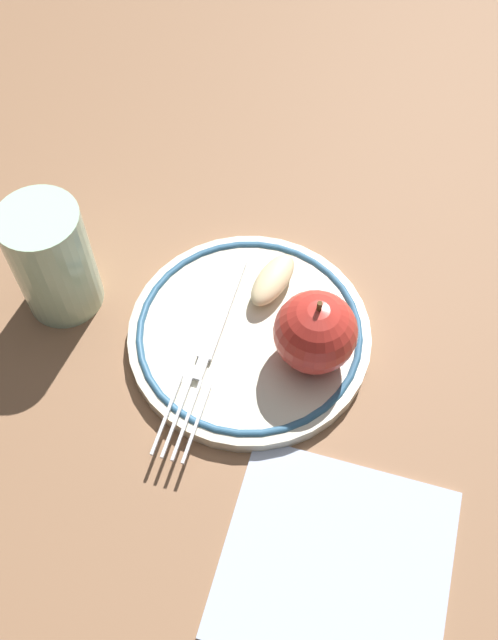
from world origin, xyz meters
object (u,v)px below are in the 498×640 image
(plate, at_px, (249,338))
(apple_red_whole, at_px, (315,332))
(drinking_glass, at_px, (52,260))
(fork, at_px, (210,343))
(napkin_folded, at_px, (336,562))
(apple_slice_front, at_px, (273,280))

(plate, bearing_deg, apple_red_whole, -104.99)
(drinking_glass, bearing_deg, fork, -108.75)
(napkin_folded, bearing_deg, fork, 34.11)
(apple_slice_front, bearing_deg, apple_red_whole, -124.24)
(apple_slice_front, distance_m, drinking_glass, 0.18)
(fork, distance_m, napkin_folded, 0.19)
(apple_slice_front, xyz_separation_m, drinking_glass, (-0.02, 0.18, 0.03))
(fork, bearing_deg, drinking_glass, -97.90)
(apple_slice_front, relative_size, napkin_folded, 0.37)
(apple_slice_front, bearing_deg, fork, 168.25)
(apple_slice_front, xyz_separation_m, fork, (-0.06, 0.05, -0.01))
(plate, distance_m, fork, 0.03)
(fork, relative_size, drinking_glass, 1.82)
(plate, relative_size, drinking_glass, 1.88)
(apple_red_whole, distance_m, apple_slice_front, 0.08)
(plate, bearing_deg, napkin_folded, -155.84)
(napkin_folded, bearing_deg, apple_slice_front, 15.59)
(plate, bearing_deg, apple_slice_front, -18.02)
(fork, distance_m, drinking_glass, 0.14)
(apple_red_whole, relative_size, apple_slice_front, 1.26)
(apple_slice_front, relative_size, drinking_glass, 0.54)
(plate, relative_size, napkin_folded, 1.27)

